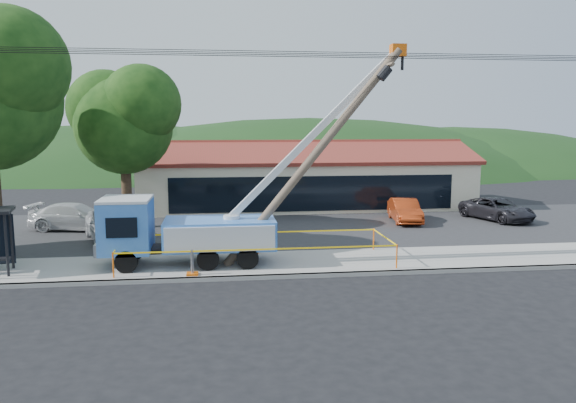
{
  "coord_description": "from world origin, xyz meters",
  "views": [
    {
      "loc": [
        -2.02,
        -18.52,
        5.93
      ],
      "look_at": [
        0.95,
        5.0,
        2.54
      ],
      "focal_mm": 35.0,
      "sensor_mm": 36.0,
      "label": 1
    }
  ],
  "objects_px": {
    "car_silver": "(110,242)",
    "car_white": "(76,231)",
    "car_red": "(404,223)",
    "leaning_pole": "(321,148)",
    "car_dark": "(496,222)",
    "utility_truck": "(186,227)"
  },
  "relations": [
    {
      "from": "utility_truck",
      "to": "car_silver",
      "type": "distance_m",
      "value": 7.01
    },
    {
      "from": "car_white",
      "to": "leaning_pole",
      "type": "bearing_deg",
      "value": -115.53
    },
    {
      "from": "leaning_pole",
      "to": "utility_truck",
      "type": "bearing_deg",
      "value": 176.49
    },
    {
      "from": "leaning_pole",
      "to": "car_red",
      "type": "height_order",
      "value": "leaning_pole"
    },
    {
      "from": "car_silver",
      "to": "car_red",
      "type": "xyz_separation_m",
      "value": [
        16.21,
        3.14,
        0.0
      ]
    },
    {
      "from": "utility_truck",
      "to": "car_silver",
      "type": "relative_size",
      "value": 2.6
    },
    {
      "from": "car_white",
      "to": "utility_truck",
      "type": "bearing_deg",
      "value": -131.92
    },
    {
      "from": "car_red",
      "to": "car_silver",
      "type": "bearing_deg",
      "value": -161.49
    },
    {
      "from": "car_silver",
      "to": "car_dark",
      "type": "distance_m",
      "value": 22.07
    },
    {
      "from": "utility_truck",
      "to": "car_silver",
      "type": "height_order",
      "value": "utility_truck"
    },
    {
      "from": "utility_truck",
      "to": "car_white",
      "type": "distance_m",
      "value": 10.74
    },
    {
      "from": "leaning_pole",
      "to": "car_dark",
      "type": "distance_m",
      "value": 15.95
    },
    {
      "from": "car_silver",
      "to": "car_dark",
      "type": "relative_size",
      "value": 1.01
    },
    {
      "from": "car_silver",
      "to": "car_red",
      "type": "relative_size",
      "value": 1.16
    },
    {
      "from": "utility_truck",
      "to": "car_white",
      "type": "relative_size",
      "value": 2.5
    },
    {
      "from": "leaning_pole",
      "to": "car_red",
      "type": "relative_size",
      "value": 2.17
    },
    {
      "from": "car_silver",
      "to": "car_red",
      "type": "distance_m",
      "value": 16.51
    },
    {
      "from": "car_silver",
      "to": "car_white",
      "type": "xyz_separation_m",
      "value": [
        -2.31,
        3.01,
        0.0
      ]
    },
    {
      "from": "utility_truck",
      "to": "car_white",
      "type": "height_order",
      "value": "utility_truck"
    },
    {
      "from": "car_silver",
      "to": "car_white",
      "type": "distance_m",
      "value": 3.8
    },
    {
      "from": "car_silver",
      "to": "car_red",
      "type": "bearing_deg",
      "value": -8.76
    },
    {
      "from": "car_silver",
      "to": "car_white",
      "type": "relative_size",
      "value": 0.96
    }
  ]
}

